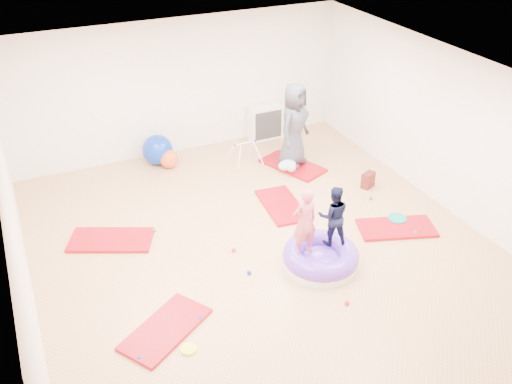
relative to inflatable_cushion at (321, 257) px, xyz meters
name	(u,v)px	position (x,y,z in m)	size (l,w,h in m)	color
room	(264,172)	(-0.61, 0.75, 1.26)	(7.01, 8.01, 2.81)	tan
gym_mat_front_left	(166,329)	(-2.59, -0.37, -0.12)	(1.26, 0.63, 0.05)	#A40F10
gym_mat_mid_left	(111,240)	(-2.80, 1.98, -0.12)	(1.33, 0.67, 0.06)	#A40F10
gym_mat_center_back	(282,205)	(0.24, 1.77, -0.12)	(1.24, 0.62, 0.05)	#A40F10
gym_mat_right	(396,228)	(1.67, 0.31, -0.12)	(1.27, 0.64, 0.05)	#A40F10
gym_mat_rear_right	(293,166)	(1.13, 3.04, -0.12)	(1.31, 0.65, 0.05)	#A40F10
inflatable_cushion	(321,257)	(0.00, 0.00, 0.00)	(1.18, 1.18, 0.37)	white
child_pink	(305,219)	(-0.28, 0.06, 0.75)	(0.40, 0.26, 1.10)	#D05261
child_navy	(334,213)	(0.24, 0.10, 0.69)	(0.48, 0.37, 0.98)	black
adult_caregiver	(294,125)	(1.15, 3.08, 0.76)	(0.83, 0.54, 1.69)	#3E3F4B
infant	(288,166)	(0.92, 2.84, 0.02)	(0.38, 0.39, 0.22)	#B1C9F6
ball_pit_balls	(269,265)	(-0.73, 0.30, -0.11)	(4.97, 2.96, 0.07)	#1A8C1D
exercise_ball_blue	(158,150)	(-1.30, 4.33, 0.17)	(0.62, 0.62, 0.62)	#0C2EAD
exercise_ball_orange	(169,159)	(-1.15, 4.06, 0.04)	(0.38, 0.38, 0.38)	#DF4F1F
infant_play_gym	(245,149)	(0.32, 3.60, 0.17)	(0.61, 0.58, 0.46)	white
cube_shelf	(265,122)	(1.22, 4.54, 0.22)	(0.73, 0.36, 0.73)	white
balance_disc	(397,220)	(1.83, 0.50, -0.11)	(0.32, 0.32, 0.07)	#088F85
backpack	(368,180)	(2.04, 1.71, 0.01)	(0.26, 0.16, 0.30)	#A72F24
yellow_toy	(189,349)	(-2.42, -0.82, -0.13)	(0.22, 0.22, 0.03)	yellow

